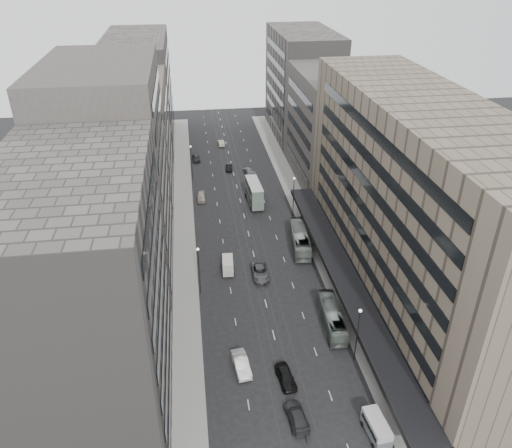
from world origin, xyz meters
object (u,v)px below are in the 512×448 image
bus_near (332,317)px  panel_van (228,265)px  sedan_0 (286,377)px  sedan_1 (241,364)px  double_decker (254,193)px  bus_far (300,239)px  vw_microbus (377,427)px  sedan_2 (260,272)px

bus_near → panel_van: size_ratio=2.59×
bus_near → panel_van: bearing=-45.1°
sedan_0 → sedan_1: (-5.27, 2.85, 0.05)m
double_decker → panel_van: 25.23m
bus_near → bus_far: bus_far is taller
bus_near → sedan_1: (-13.71, -6.55, -0.61)m
vw_microbus → sedan_0: vw_microbus is taller
double_decker → sedan_0: double_decker is taller
bus_far → sedan_2: (-8.33, -7.94, -0.88)m
sedan_1 → sedan_2: 20.60m
bus_far → sedan_0: size_ratio=2.58×
panel_van → sedan_2: size_ratio=0.71×
double_decker → sedan_0: bearing=-95.8°
bus_far → sedan_1: 31.03m
vw_microbus → sedan_2: bearing=99.4°
sedan_0 → sedan_2: (0.10, 22.74, -0.01)m
sedan_0 → sedan_2: size_ratio=0.82×
bus_far → vw_microbus: bearing=96.3°
bus_far → sedan_2: 11.54m
vw_microbus → sedan_2: vw_microbus is taller
bus_far → sedan_1: bearing=70.2°
double_decker → sedan_0: 48.78m
vw_microbus → panel_van: (-13.39, 33.76, 0.03)m
bus_far → bus_near: bearing=96.4°
sedan_0 → sedan_1: 6.00m
sedan_0 → panel_van: bearing=94.2°
bus_far → double_decker: 18.91m
bus_far → sedan_0: 31.83m
panel_van → sedan_0: panel_van is taller
sedan_0 → bus_near: bearing=40.9°
panel_van → vw_microbus: bearing=-64.8°
double_decker → sedan_0: (-2.67, -48.67, -1.77)m
bus_near → panel_van: 20.34m
double_decker → sedan_0: size_ratio=1.90×
bus_far → sedan_1: bus_far is taller
bus_far → double_decker: double_decker is taller
sedan_1 → sedan_2: (5.38, 19.89, -0.05)m
double_decker → sedan_2: size_ratio=1.56×
bus_near → vw_microbus: size_ratio=2.28×
bus_near → sedan_0: (-8.44, -9.41, -0.66)m
bus_far → sedan_1: (-13.71, -27.83, -0.83)m
sedan_0 → sedan_1: sedan_1 is taller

